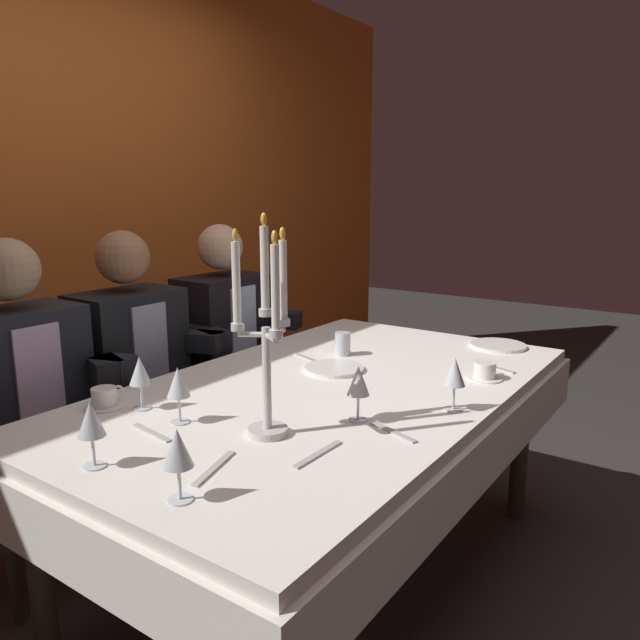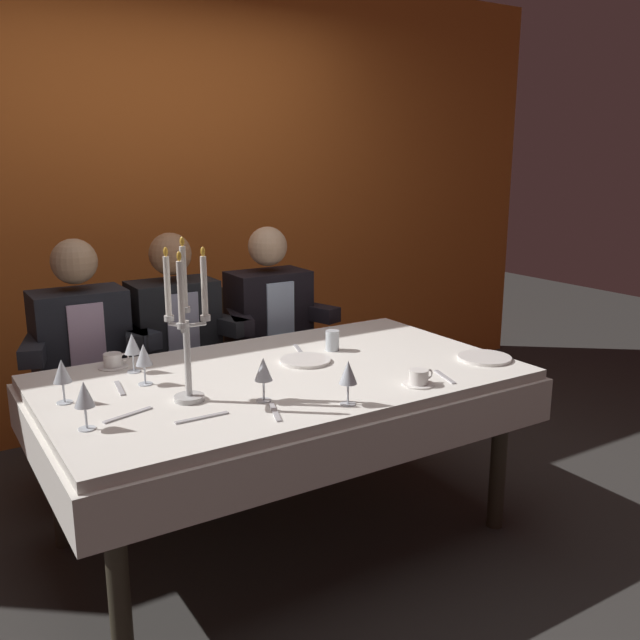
% 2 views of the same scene
% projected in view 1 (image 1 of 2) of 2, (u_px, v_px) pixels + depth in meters
% --- Properties ---
extents(ground_plane, '(12.00, 12.00, 0.00)m').
position_uv_depth(ground_plane, '(327.00, 577.00, 2.22)').
color(ground_plane, '#302E2B').
extents(back_wall, '(6.00, 0.12, 2.70)m').
position_uv_depth(back_wall, '(40.00, 199.00, 2.87)').
color(back_wall, orange).
rests_on(back_wall, ground_plane).
extents(dining_table, '(1.94, 1.14, 0.74)m').
position_uv_depth(dining_table, '(328.00, 418.00, 2.09)').
color(dining_table, white).
rests_on(dining_table, ground_plane).
extents(candelabra, '(0.15, 0.17, 0.60)m').
position_uv_depth(candelabra, '(266.00, 339.00, 1.59)').
color(candelabra, silver).
rests_on(candelabra, dining_table).
extents(dinner_plate_0, '(0.23, 0.23, 0.01)m').
position_uv_depth(dinner_plate_0, '(498.00, 345.00, 2.56)').
color(dinner_plate_0, white).
rests_on(dinner_plate_0, dining_table).
extents(dinner_plate_1, '(0.22, 0.22, 0.01)m').
position_uv_depth(dinner_plate_1, '(334.00, 369.00, 2.23)').
color(dinner_plate_1, white).
rests_on(dinner_plate_1, dining_table).
extents(wine_glass_0, '(0.07, 0.07, 0.16)m').
position_uv_depth(wine_glass_0, '(178.00, 384.00, 1.70)').
color(wine_glass_0, silver).
rests_on(wine_glass_0, dining_table).
extents(wine_glass_1, '(0.07, 0.07, 0.16)m').
position_uv_depth(wine_glass_1, '(140.00, 373.00, 1.81)').
color(wine_glass_1, silver).
rests_on(wine_glass_1, dining_table).
extents(wine_glass_2, '(0.07, 0.07, 0.16)m').
position_uv_depth(wine_glass_2, '(455.00, 374.00, 1.80)').
color(wine_glass_2, silver).
rests_on(wine_glass_2, dining_table).
extents(wine_glass_3, '(0.07, 0.07, 0.16)m').
position_uv_depth(wine_glass_3, '(178.00, 451.00, 1.27)').
color(wine_glass_3, silver).
rests_on(wine_glass_3, dining_table).
extents(wine_glass_4, '(0.07, 0.07, 0.16)m').
position_uv_depth(wine_glass_4, '(358.00, 383.00, 1.72)').
color(wine_glass_4, silver).
rests_on(wine_glass_4, dining_table).
extents(wine_glass_5, '(0.07, 0.07, 0.16)m').
position_uv_depth(wine_glass_5, '(91.00, 422.00, 1.43)').
color(wine_glass_5, silver).
rests_on(wine_glass_5, dining_table).
extents(water_tumbler_0, '(0.06, 0.06, 0.09)m').
position_uv_depth(water_tumbler_0, '(343.00, 344.00, 2.43)').
color(water_tumbler_0, silver).
rests_on(water_tumbler_0, dining_table).
extents(coffee_cup_0, '(0.13, 0.12, 0.06)m').
position_uv_depth(coffee_cup_0, '(105.00, 398.00, 1.85)').
color(coffee_cup_0, white).
rests_on(coffee_cup_0, dining_table).
extents(coffee_cup_1, '(0.13, 0.12, 0.06)m').
position_uv_depth(coffee_cup_1, '(485.00, 372.00, 2.12)').
color(coffee_cup_1, white).
rests_on(coffee_cup_1, dining_table).
extents(knife_0, '(0.19, 0.02, 0.01)m').
position_uv_depth(knife_0, '(318.00, 454.00, 1.51)').
color(knife_0, '#B7B7BC').
rests_on(knife_0, dining_table).
extents(spoon_1, '(0.07, 0.17, 0.01)m').
position_uv_depth(spoon_1, '(393.00, 432.00, 1.65)').
color(spoon_1, '#B7B7BC').
rests_on(spoon_1, dining_table).
extents(spoon_2, '(0.07, 0.17, 0.01)m').
position_uv_depth(spoon_2, '(307.00, 358.00, 2.38)').
color(spoon_2, '#B7B7BC').
rests_on(spoon_2, dining_table).
extents(fork_3, '(0.07, 0.17, 0.01)m').
position_uv_depth(fork_3, '(495.00, 368.00, 2.25)').
color(fork_3, '#B7B7BC').
rests_on(fork_3, dining_table).
extents(fork_4, '(0.04, 0.17, 0.01)m').
position_uv_depth(fork_4, '(152.00, 433.00, 1.65)').
color(fork_4, '#B7B7BC').
rests_on(fork_4, dining_table).
extents(knife_5, '(0.19, 0.07, 0.01)m').
position_uv_depth(knife_5, '(214.00, 468.00, 1.44)').
color(knife_5, '#B7B7BC').
rests_on(knife_5, dining_table).
extents(seated_diner_0, '(0.63, 0.48, 1.24)m').
position_uv_depth(seated_diner_0, '(19.00, 384.00, 2.08)').
color(seated_diner_0, '#352F23').
rests_on(seated_diner_0, ground_plane).
extents(seated_diner_1, '(0.63, 0.48, 1.24)m').
position_uv_depth(seated_diner_1, '(129.00, 355.00, 2.45)').
color(seated_diner_1, '#352F23').
rests_on(seated_diner_1, ground_plane).
extents(seated_diner_2, '(0.63, 0.48, 1.24)m').
position_uv_depth(seated_diner_2, '(222.00, 331.00, 2.88)').
color(seated_diner_2, '#352F23').
rests_on(seated_diner_2, ground_plane).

